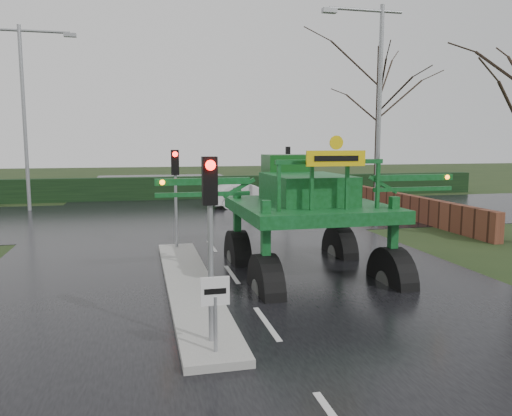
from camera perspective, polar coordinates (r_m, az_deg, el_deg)
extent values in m
plane|color=black|center=(10.70, 1.22, -13.14)|extent=(140.00, 140.00, 0.00)
cube|color=black|center=(20.21, -5.88, -3.29)|extent=(14.00, 80.00, 0.02)
cube|color=black|center=(26.09, -7.58, -0.88)|extent=(80.00, 12.00, 0.02)
cube|color=gray|center=(13.27, -7.58, -8.69)|extent=(1.20, 10.00, 0.16)
cube|color=black|center=(33.92, -8.94, 2.28)|extent=(44.00, 0.90, 1.50)
cube|color=#592D1E|center=(28.97, 13.54, 0.99)|extent=(0.40, 20.00, 1.20)
cylinder|color=gray|center=(8.85, -4.66, -13.16)|extent=(0.07, 0.07, 1.00)
cube|color=silver|center=(8.66, -4.70, -9.45)|extent=(0.50, 0.04, 0.50)
cube|color=black|center=(8.64, -4.68, -9.48)|extent=(0.38, 0.01, 0.10)
cylinder|color=gray|center=(9.01, -5.21, -5.49)|extent=(0.10, 0.10, 3.50)
cube|color=black|center=(8.80, -5.32, 3.11)|extent=(0.26, 0.22, 0.85)
sphere|color=#FF0C07|center=(8.66, -5.22, 4.89)|extent=(0.18, 0.18, 0.18)
cylinder|color=gray|center=(17.35, -9.15, 0.71)|extent=(0.10, 0.10, 3.50)
cube|color=black|center=(17.25, -9.24, 5.17)|extent=(0.26, 0.22, 0.85)
sphere|color=#FF0C07|center=(17.11, -9.23, 6.09)|extent=(0.18, 0.18, 0.18)
cylinder|color=gray|center=(31.10, 3.65, 3.74)|extent=(0.10, 0.10, 3.50)
cube|color=black|center=(31.04, 3.67, 6.23)|extent=(0.26, 0.22, 0.85)
sphere|color=#FF0C07|center=(31.16, 3.60, 6.75)|extent=(0.18, 0.18, 0.18)
cylinder|color=gray|center=(24.36, 13.88, 10.17)|extent=(0.20, 0.20, 10.00)
cylinder|color=gray|center=(24.70, 12.47, 21.21)|extent=(3.52, 0.14, 0.14)
cube|color=gray|center=(24.00, 8.39, 21.42)|extent=(0.65, 0.30, 0.20)
cylinder|color=gray|center=(30.32, -24.95, 9.12)|extent=(0.20, 0.20, 10.00)
cylinder|color=gray|center=(30.72, -23.92, 17.99)|extent=(3.52, 0.14, 0.14)
cube|color=gray|center=(30.45, -20.49, 18.03)|extent=(0.65, 0.30, 0.20)
cylinder|color=black|center=(34.41, 13.75, 9.32)|extent=(0.32, 0.32, 10.00)
cone|color=black|center=(35.10, 14.06, 18.82)|extent=(0.24, 0.24, 2.50)
cylinder|color=black|center=(13.97, -7.79, -4.10)|extent=(0.56, 1.96, 1.96)
cylinder|color=#595B56|center=(13.97, -7.79, -4.10)|extent=(0.58, 0.69, 0.69)
cube|color=#0B4213|center=(13.78, -7.88, 0.89)|extent=(0.22, 0.22, 2.25)
cylinder|color=black|center=(14.75, 5.98, -3.46)|extent=(0.56, 1.96, 1.96)
cylinder|color=#595B56|center=(14.75, 5.98, -3.46)|extent=(0.58, 0.69, 0.69)
cube|color=#0B4213|center=(14.57, 6.04, 1.27)|extent=(0.22, 0.22, 2.25)
cylinder|color=black|center=(10.57, -5.75, -7.86)|extent=(0.56, 1.96, 1.96)
cylinder|color=#595B56|center=(10.57, -5.75, -7.86)|extent=(0.58, 0.69, 0.69)
cube|color=#0B4213|center=(10.31, -5.84, -1.28)|extent=(0.22, 0.22, 2.25)
cylinder|color=black|center=(11.57, 11.91, -6.62)|extent=(0.56, 1.96, 1.96)
cylinder|color=#595B56|center=(11.57, 11.91, -6.62)|extent=(0.58, 0.69, 0.69)
cube|color=#0B4213|center=(11.34, 12.08, -0.62)|extent=(0.22, 0.22, 2.25)
cube|color=#0B4213|center=(12.31, 1.13, 3.15)|extent=(4.16, 4.74, 0.34)
cube|color=#0B4213|center=(12.47, 0.90, 5.69)|extent=(2.18, 2.96, 0.88)
cube|color=#104615|center=(14.36, -1.09, 7.29)|extent=(1.48, 1.19, 1.27)
cube|color=#0B4213|center=(10.78, 3.32, 10.08)|extent=(2.94, 0.15, 0.12)
cube|color=#0B4213|center=(11.47, -13.76, 7.03)|extent=(2.55, 0.20, 0.18)
sphere|color=orange|center=(11.42, -19.20, 6.83)|extent=(0.14, 0.14, 0.14)
cube|color=#0B4213|center=(13.08, 15.08, 7.02)|extent=(2.55, 0.20, 0.18)
sphere|color=orange|center=(13.55, 19.30, 6.86)|extent=(0.14, 0.14, 0.14)
cube|color=yellow|center=(10.41, 3.97, 10.71)|extent=(1.57, 0.07, 0.39)
cube|color=black|center=(10.41, 3.97, 10.71)|extent=(1.17, 0.02, 0.14)
cylinder|color=yellow|center=(10.44, 3.99, 12.85)|extent=(0.35, 0.04, 0.35)
imported|color=silver|center=(29.36, -1.38, 0.11)|extent=(4.54, 2.41, 1.42)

